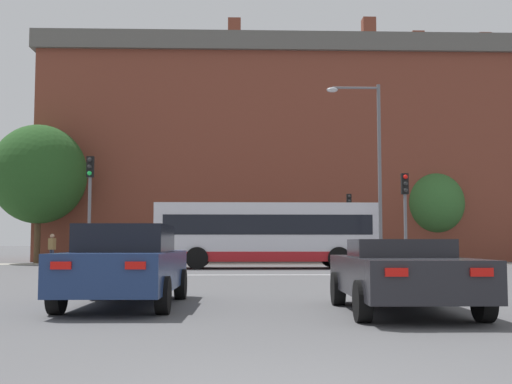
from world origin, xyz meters
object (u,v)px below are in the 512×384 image
Objects in this scene: car_roadster_right at (402,274)px; traffic_light_near_right at (405,206)px; traffic_light_near_left at (90,195)px; bus_crossing_lead at (267,234)px; pedestrian_waiting at (52,246)px; street_lamp_junction at (371,157)px; car_saloon_left at (126,265)px; traffic_light_far_right at (349,216)px.

car_roadster_right is 1.14× the size of traffic_light_near_right.
traffic_light_near_right is 0.86× the size of traffic_light_near_left.
car_roadster_right is at bearing 4.30° from bus_crossing_lead.
car_roadster_right is 2.61× the size of pedestrian_waiting.
car_roadster_right is 0.53× the size of street_lamp_junction.
bus_crossing_lead is 7.75m from traffic_light_near_right.
traffic_light_near_right reaches higher than car_saloon_left.
bus_crossing_lead is 9.03m from traffic_light_near_left.
traffic_light_near_left reaches higher than pedestrian_waiting.
traffic_light_near_right is at bearing -83.58° from street_lamp_junction.
bus_crossing_lead is 5.99m from street_lamp_junction.
traffic_light_near_left reaches higher than car_roadster_right.
traffic_light_near_left is (-12.01, 0.33, 0.40)m from traffic_light_near_right.
pedestrian_waiting reaches higher than car_saloon_left.
traffic_light_near_left is (-7.01, -5.52, 1.39)m from bus_crossing_lead.
traffic_light_far_right is 0.47× the size of street_lamp_junction.
street_lamp_junction is (4.56, -1.89, 3.39)m from bus_crossing_lead.
traffic_light_near_right reaches higher than car_roadster_right.
bus_crossing_lead is at bearing 6.00° from pedestrian_waiting.
street_lamp_junction is (-0.28, -7.26, 2.36)m from traffic_light_far_right.
bus_crossing_lead is 2.68× the size of traffic_light_near_right.
street_lamp_junction is at bearing 63.89° from car_saloon_left.
traffic_light_near_left reaches higher than bus_crossing_lead.
car_saloon_left is 1.06× the size of car_roadster_right.
car_saloon_left reaches higher than car_roadster_right.
traffic_light_far_right is at bearing 42.58° from traffic_light_near_left.
car_saloon_left is 0.45× the size of bus_crossing_lead.
car_roadster_right is at bearing -57.86° from traffic_light_near_left.
pedestrian_waiting is at bearing 154.21° from street_lamp_junction.
traffic_light_near_right is (8.53, 11.81, 1.81)m from car_saloon_left.
traffic_light_near_left is 12.29m from street_lamp_junction.
bus_crossing_lead is 6.14× the size of pedestrian_waiting.
street_lamp_junction reaches higher than car_saloon_left.
traffic_light_near_right is at bearing 55.21° from car_saloon_left.
traffic_light_far_right is (4.84, 5.37, 1.03)m from bus_crossing_lead.
car_saloon_left is at bearing -109.97° from traffic_light_far_right.
traffic_light_far_right is at bearing 71.07° from car_saloon_left.
pedestrian_waiting is (-11.63, 5.94, -0.63)m from bus_crossing_lead.
car_saloon_left is 5.12m from car_roadster_right.
street_lamp_junction reaches higher than bus_crossing_lead.
traffic_light_near_left reaches higher than car_saloon_left.
pedestrian_waiting is (-16.64, 11.78, -1.62)m from traffic_light_near_right.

